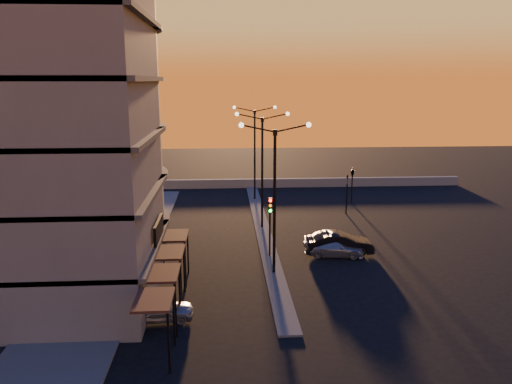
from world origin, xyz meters
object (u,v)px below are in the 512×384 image
object	(u,v)px
streetlamp_mid	(262,161)
car_wagon	(334,247)
car_hatchback	(158,309)
traffic_light_main	(270,217)
car_sedan	(339,243)

from	to	relation	value
streetlamp_mid	car_wagon	size ratio (longest dim) A/B	2.31
car_hatchback	car_wagon	world-z (taller)	car_hatchback
traffic_light_main	car_hatchback	xyz separation A→B (m)	(-6.50, -8.72, -2.27)
car_hatchback	car_sedan	world-z (taller)	car_sedan
car_hatchback	car_wagon	size ratio (longest dim) A/B	0.89
car_sedan	streetlamp_mid	bearing A→B (deg)	37.11
car_hatchback	car_sedan	bearing A→B (deg)	-54.75
streetlamp_mid	car_wagon	bearing A→B (deg)	-57.02
streetlamp_mid	car_wagon	distance (m)	9.66
streetlamp_mid	car_hatchback	distance (m)	17.83
traffic_light_main	car_wagon	bearing A→B (deg)	2.48
car_hatchback	car_sedan	distance (m)	14.67
streetlamp_mid	car_sedan	size ratio (longest dim) A/B	2.00
streetlamp_mid	traffic_light_main	size ratio (longest dim) A/B	2.24
streetlamp_mid	car_hatchback	world-z (taller)	streetlamp_mid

